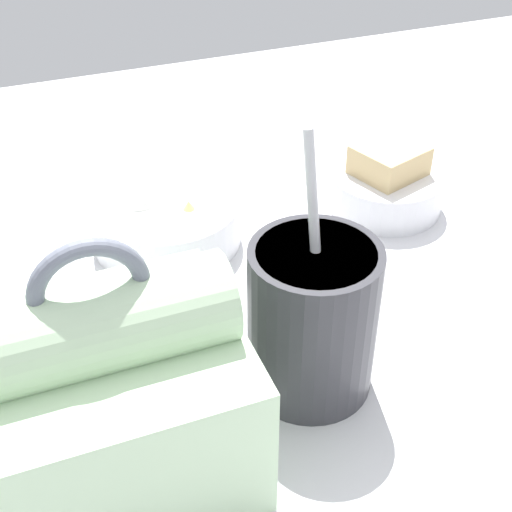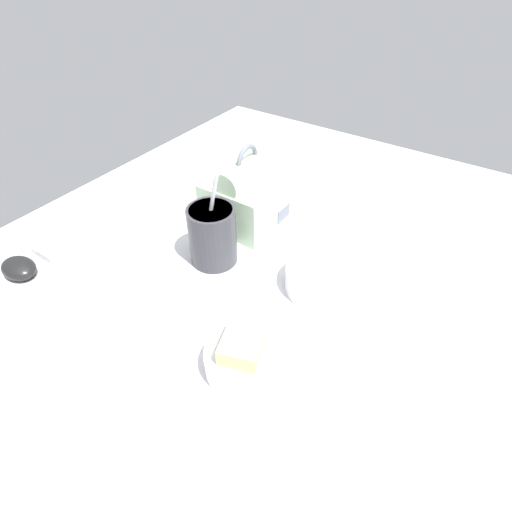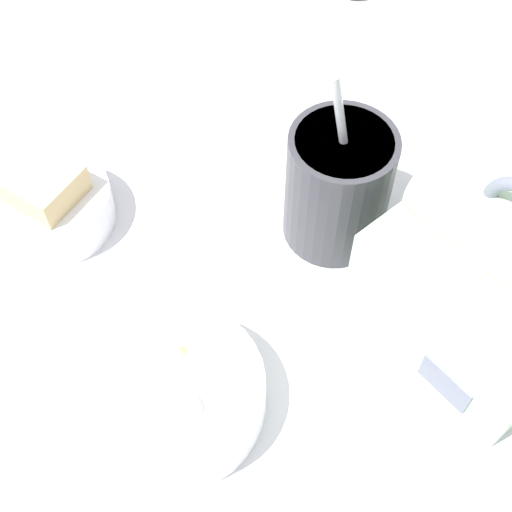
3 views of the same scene
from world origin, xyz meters
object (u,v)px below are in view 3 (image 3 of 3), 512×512
(keyboard, at_px, (491,85))
(soup_cup, at_px, (334,182))
(lunch_bag, at_px, (490,282))
(bento_bowl_sandwich, at_px, (49,203))
(bento_bowl_snacks, at_px, (176,393))

(keyboard, xyz_separation_m, soup_cup, (0.02, -0.25, 0.05))
(lunch_bag, bearing_deg, bento_bowl_sandwich, -146.38)
(bento_bowl_sandwich, relative_size, bento_bowl_snacks, 0.82)
(keyboard, relative_size, bento_bowl_sandwich, 3.03)
(lunch_bag, bearing_deg, keyboard, 126.49)
(keyboard, distance_m, bento_bowl_snacks, 0.47)
(keyboard, xyz_separation_m, bento_bowl_snacks, (0.07, -0.46, 0.01))
(lunch_bag, bearing_deg, bento_bowl_snacks, -112.92)
(lunch_bag, distance_m, soup_cup, 0.15)
(lunch_bag, height_order, bento_bowl_snacks, lunch_bag)
(soup_cup, distance_m, bento_bowl_sandwich, 0.26)
(soup_cup, height_order, bento_bowl_snacks, soup_cup)
(lunch_bag, height_order, soup_cup, soup_cup)
(bento_bowl_sandwich, bearing_deg, bento_bowl_snacks, -5.47)
(lunch_bag, relative_size, bento_bowl_snacks, 1.29)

